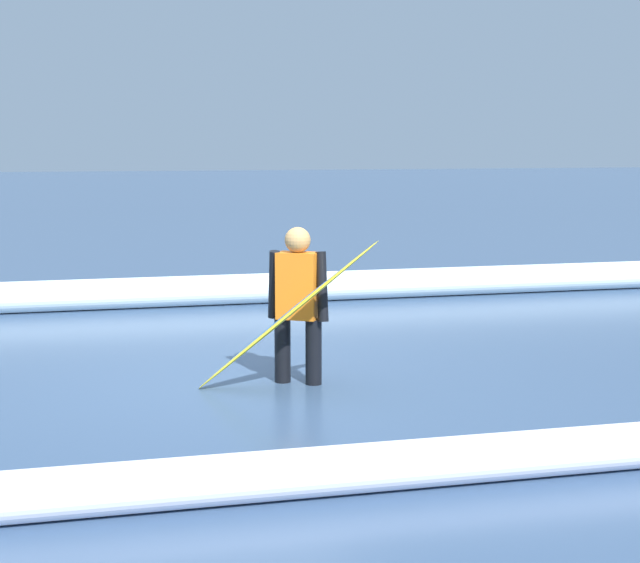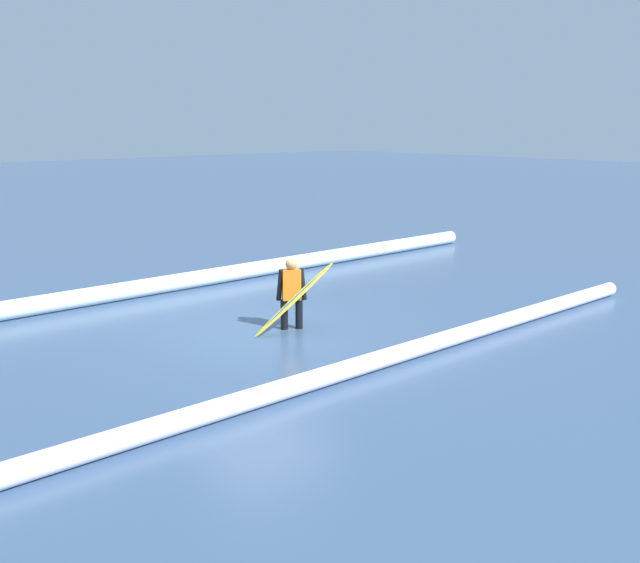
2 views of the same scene
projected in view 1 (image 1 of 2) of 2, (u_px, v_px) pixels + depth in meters
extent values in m
plane|color=#374F6F|center=(230.00, 382.00, 8.27)|extent=(124.92, 124.92, 0.00)
cylinder|color=black|center=(314.00, 352.00, 8.17)|extent=(0.14, 0.14, 0.56)
cylinder|color=black|center=(283.00, 350.00, 8.25)|extent=(0.14, 0.14, 0.56)
cube|color=orange|center=(298.00, 286.00, 8.13)|extent=(0.39, 0.35, 0.57)
sphere|color=tan|center=(298.00, 240.00, 8.07)|extent=(0.22, 0.22, 0.22)
cylinder|color=black|center=(322.00, 287.00, 8.07)|extent=(0.09, 0.19, 0.60)
cylinder|color=black|center=(274.00, 285.00, 8.19)|extent=(0.09, 0.18, 0.60)
ellipsoid|color=yellow|center=(286.00, 316.00, 7.87)|extent=(1.51, 0.80, 1.30)
ellipsoid|color=blue|center=(286.00, 316.00, 7.87)|extent=(1.18, 0.54, 1.05)
cylinder|color=white|center=(351.00, 285.00, 12.61)|extent=(16.58, 0.58, 0.38)
cylinder|color=white|center=(0.00, 498.00, 5.18)|extent=(18.52, 0.54, 0.29)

